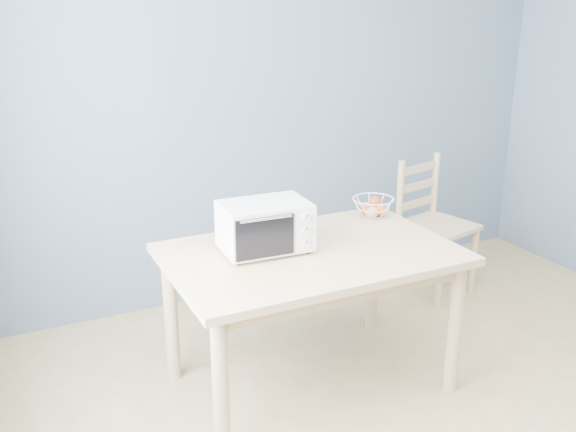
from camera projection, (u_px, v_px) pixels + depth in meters
name	position (u px, v px, depth m)	size (l,w,h in m)	color
room	(561.00, 183.00, 2.26)	(4.01, 4.51, 2.61)	tan
dining_table	(311.00, 270.00, 3.16)	(1.40, 0.90, 0.75)	#DDB985
toaster_oven	(262.00, 226.00, 3.07)	(0.43, 0.32, 0.25)	white
fruit_basket	(373.00, 207.00, 3.59)	(0.31, 0.31, 0.12)	silver
dining_chair	(432.00, 227.00, 4.33)	(0.52, 0.52, 0.92)	#DDB985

